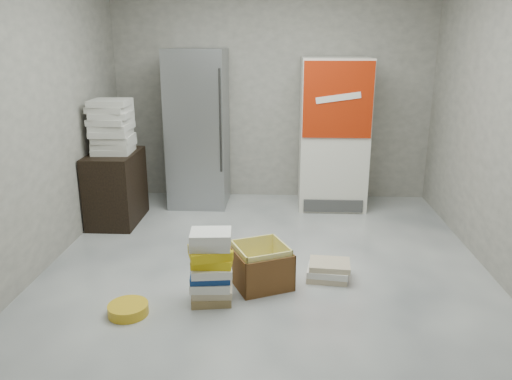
{
  "coord_description": "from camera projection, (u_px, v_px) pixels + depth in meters",
  "views": [
    {
      "loc": [
        0.13,
        -3.89,
        2.0
      ],
      "look_at": [
        -0.11,
        0.7,
        0.61
      ],
      "focal_mm": 35.0,
      "sensor_mm": 36.0,
      "label": 1
    }
  ],
  "objects": [
    {
      "name": "ground",
      "position": [
        265.0,
        281.0,
        4.31
      ],
      "size": [
        5.0,
        5.0,
        0.0
      ],
      "primitive_type": "plane",
      "color": "silver",
      "rests_on": "ground"
    },
    {
      "name": "room_shell",
      "position": [
        266.0,
        67.0,
        3.79
      ],
      "size": [
        4.04,
        5.04,
        2.82
      ],
      "color": "#A39E93",
      "rests_on": "ground"
    },
    {
      "name": "steel_fridge",
      "position": [
        198.0,
        129.0,
        6.11
      ],
      "size": [
        0.7,
        0.72,
        1.9
      ],
      "color": "#95989C",
      "rests_on": "ground"
    },
    {
      "name": "coke_cooler",
      "position": [
        333.0,
        134.0,
        6.04
      ],
      "size": [
        0.8,
        0.73,
        1.8
      ],
      "color": "silver",
      "rests_on": "ground"
    },
    {
      "name": "wood_shelf",
      "position": [
        116.0,
        188.0,
        5.62
      ],
      "size": [
        0.5,
        0.8,
        0.8
      ],
      "primitive_type": "cube",
      "color": "black",
      "rests_on": "ground"
    },
    {
      "name": "supply_box_stack",
      "position": [
        112.0,
        127.0,
        5.41
      ],
      "size": [
        0.44,
        0.44,
        0.58
      ],
      "color": "beige",
      "rests_on": "wood_shelf"
    },
    {
      "name": "phonebook_stack_main",
      "position": [
        211.0,
        267.0,
        3.89
      ],
      "size": [
        0.37,
        0.33,
        0.6
      ],
      "rotation": [
        0.0,
        0.0,
        0.15
      ],
      "color": "olive",
      "rests_on": "ground"
    },
    {
      "name": "phonebook_stack_side",
      "position": [
        328.0,
        270.0,
        4.33
      ],
      "size": [
        0.39,
        0.31,
        0.16
      ],
      "rotation": [
        0.0,
        0.0,
        -0.22
      ],
      "color": "#C4B191",
      "rests_on": "ground"
    },
    {
      "name": "cardboard_box",
      "position": [
        261.0,
        268.0,
        4.21
      ],
      "size": [
        0.59,
        0.59,
        0.36
      ],
      "rotation": [
        0.0,
        0.0,
        0.43
      ],
      "color": "yellow",
      "rests_on": "ground"
    },
    {
      "name": "bucket_lid",
      "position": [
        128.0,
        309.0,
        3.78
      ],
      "size": [
        0.38,
        0.38,
        0.08
      ],
      "primitive_type": "cylinder",
      "rotation": [
        0.0,
        0.0,
        -0.29
      ],
      "color": "gold",
      "rests_on": "ground"
    }
  ]
}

